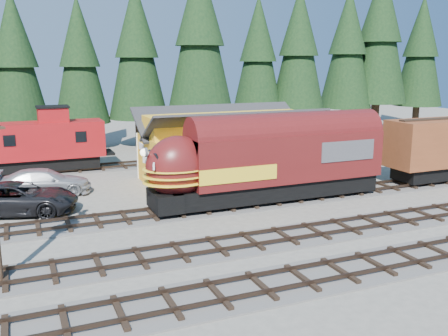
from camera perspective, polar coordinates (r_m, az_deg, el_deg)
name	(u,v)px	position (r m, az deg, el deg)	size (l,w,h in m)	color
ground	(305,221)	(27.67, 9.25, -5.97)	(120.00, 120.00, 0.00)	#6B665B
track_siding	(398,186)	(36.63, 19.27, -1.93)	(68.00, 3.20, 0.33)	#4C4947
track_spur	(76,170)	(41.28, -16.60, -0.23)	(32.00, 3.20, 0.33)	#4C4947
depot	(229,140)	(36.06, 0.54, 3.25)	(12.80, 7.00, 5.30)	orange
conifer_backdrop	(259,47)	(52.43, 4.01, 13.61)	(79.55, 21.59, 17.20)	black
locomotive	(263,164)	(30.13, 4.44, 0.44)	(15.25, 3.03, 4.15)	black
caboose	(43,143)	(40.70, -19.98, 2.71)	(9.14, 2.65, 4.76)	black
pickup_truck_a	(18,198)	(30.60, -22.46, -3.22)	(3.02, 6.54, 1.82)	black
pickup_truck_b	(44,182)	(34.32, -19.87, -1.53)	(2.39, 5.87, 1.70)	#A7AAAF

